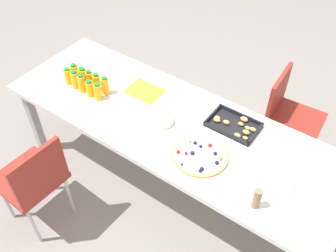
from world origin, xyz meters
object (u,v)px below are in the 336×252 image
(snack_tray, at_px, (234,125))
(juice_bottle_7, at_px, (90,79))
(juice_bottle_3, at_px, (90,89))
(juice_bottle_1, at_px, (75,80))
(fruit_pizza, at_px, (200,155))
(plate_stack, at_px, (161,120))
(chair_near_left, at_px, (34,178))
(cardboard_tube, at_px, (257,199))
(paper_folder, at_px, (145,91))
(napkin_stack, at_px, (280,185))
(juice_bottle_8, at_px, (97,82))
(juice_bottle_0, at_px, (68,76))
(party_table, at_px, (170,127))
(juice_bottle_2, at_px, (82,83))
(juice_bottle_5, at_px, (75,72))
(juice_bottle_9, at_px, (105,86))
(chair_far_right, at_px, (288,113))
(juice_bottle_6, at_px, (83,76))
(juice_bottle_4, at_px, (98,92))

(snack_tray, bearing_deg, juice_bottle_7, -167.69)
(juice_bottle_3, bearing_deg, juice_bottle_1, 177.67)
(fruit_pizza, height_order, plate_stack, fruit_pizza)
(chair_near_left, relative_size, juice_bottle_7, 6.19)
(juice_bottle_1, relative_size, cardboard_tube, 1.04)
(snack_tray, distance_m, paper_folder, 0.72)
(snack_tray, xyz_separation_m, cardboard_tube, (0.39, -0.49, 0.06))
(chair_near_left, height_order, juice_bottle_7, juice_bottle_7)
(snack_tray, bearing_deg, napkin_stack, -30.91)
(chair_near_left, bearing_deg, juice_bottle_8, 8.86)
(juice_bottle_7, bearing_deg, juice_bottle_0, -153.60)
(cardboard_tube, bearing_deg, party_table, 159.98)
(snack_tray, bearing_deg, juice_bottle_8, -166.51)
(juice_bottle_3, bearing_deg, napkin_stack, 2.01)
(juice_bottle_2, relative_size, juice_bottle_5, 1.13)
(chair_near_left, bearing_deg, juice_bottle_9, 2.76)
(juice_bottle_9, bearing_deg, juice_bottle_5, -179.03)
(juice_bottle_3, xyz_separation_m, plate_stack, (0.58, 0.07, -0.05))
(juice_bottle_3, bearing_deg, chair_near_left, -83.72)
(juice_bottle_1, bearing_deg, paper_folder, 29.91)
(juice_bottle_3, height_order, juice_bottle_8, juice_bottle_8)
(juice_bottle_1, distance_m, cardboard_tube, 1.57)
(juice_bottle_9, xyz_separation_m, plate_stack, (0.51, -0.01, -0.05))
(juice_bottle_5, bearing_deg, juice_bottle_2, -26.06)
(chair_far_right, height_order, juice_bottle_6, juice_bottle_6)
(juice_bottle_9, xyz_separation_m, fruit_pizza, (0.89, -0.11, -0.06))
(juice_bottle_4, xyz_separation_m, cardboard_tube, (1.33, -0.17, 0.01))
(juice_bottle_3, height_order, napkin_stack, juice_bottle_3)
(juice_bottle_3, bearing_deg, juice_bottle_4, 3.60)
(chair_far_right, xyz_separation_m, juice_bottle_4, (-1.13, -0.91, 0.29))
(snack_tray, bearing_deg, juice_bottle_1, -164.86)
(juice_bottle_0, relative_size, juice_bottle_7, 1.03)
(juice_bottle_5, distance_m, cardboard_tube, 1.66)
(juice_bottle_5, xyz_separation_m, juice_bottle_6, (0.09, 0.00, -0.00))
(juice_bottle_8, bearing_deg, snack_tray, 13.49)
(juice_bottle_0, bearing_deg, chair_near_left, -65.79)
(chair_far_right, bearing_deg, juice_bottle_5, -63.18)
(juice_bottle_0, relative_size, juice_bottle_3, 1.04)
(fruit_pizza, distance_m, plate_stack, 0.40)
(cardboard_tube, bearing_deg, juice_bottle_7, 170.57)
(chair_near_left, xyz_separation_m, juice_bottle_8, (-0.08, 0.75, 0.29))
(juice_bottle_1, bearing_deg, plate_stack, 5.09)
(juice_bottle_3, relative_size, juice_bottle_9, 0.91)
(juice_bottle_1, height_order, juice_bottle_9, juice_bottle_1)
(juice_bottle_0, xyz_separation_m, napkin_stack, (1.69, 0.04, -0.06))
(fruit_pizza, bearing_deg, juice_bottle_4, 177.68)
(juice_bottle_9, bearing_deg, chair_far_right, 36.50)
(juice_bottle_7, height_order, fruit_pizza, juice_bottle_7)
(juice_bottle_0, distance_m, juice_bottle_3, 0.23)
(fruit_pizza, distance_m, cardboard_tube, 0.46)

